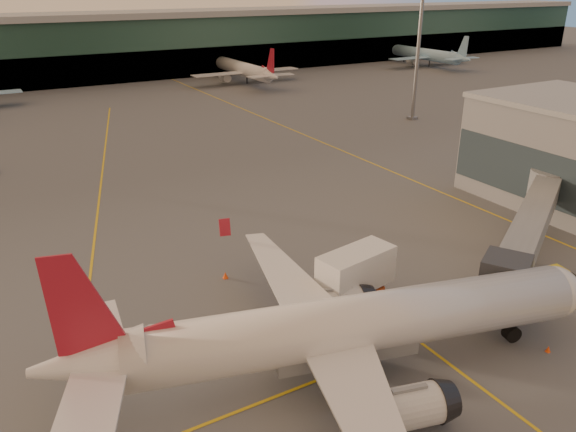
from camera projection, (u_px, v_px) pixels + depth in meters
ground at (413, 403)px, 36.62m from camera, size 600.00×600.00×0.00m
taxi_markings at (121, 205)px, 68.74m from camera, size 100.12×173.00×0.01m
terminal at (48, 50)px, 146.36m from camera, size 400.00×20.00×17.60m
mast_east_near at (419, 41)px, 105.71m from camera, size 2.40×2.40×25.60m
main_airplane at (341, 329)px, 37.76m from camera, size 38.02×34.65×11.63m
jet_bridge at (534, 220)px, 54.46m from camera, size 26.26×16.79×5.79m
catering_truck at (356, 276)px, 46.32m from camera, size 7.06×3.97×5.17m
pushback_tug at (556, 279)px, 50.45m from camera, size 3.57×2.31×1.71m
cone_nose at (533, 299)px, 47.96m from camera, size 0.45×0.45×0.58m
cone_wing_left at (225, 275)px, 51.84m from camera, size 0.50×0.50×0.63m
cone_fwd at (548, 349)px, 41.57m from camera, size 0.38×0.38×0.49m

